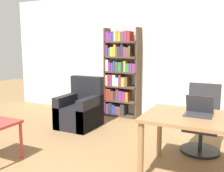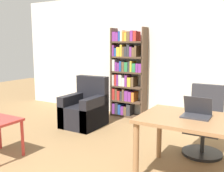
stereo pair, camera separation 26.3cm
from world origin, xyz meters
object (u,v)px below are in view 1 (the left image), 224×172
(desk, at_px, (204,126))
(laptop, at_px, (199,111))
(bookshelf, at_px, (120,74))
(office_chair, at_px, (202,123))
(armchair, at_px, (80,111))

(desk, xyz_separation_m, laptop, (-0.08, 0.06, 0.15))
(bookshelf, bearing_deg, office_chair, -32.62)
(laptop, distance_m, bookshelf, 2.83)
(office_chair, relative_size, armchair, 1.05)
(laptop, xyz_separation_m, office_chair, (-0.05, 0.80, -0.38))
(laptop, distance_m, armchair, 2.60)
(laptop, height_order, office_chair, office_chair)
(desk, relative_size, office_chair, 1.39)
(desk, relative_size, laptop, 4.37)
(office_chair, height_order, armchair, office_chair)
(laptop, relative_size, bookshelf, 0.17)
(desk, bearing_deg, office_chair, 98.51)
(desk, distance_m, office_chair, 0.91)
(office_chair, xyz_separation_m, armchair, (-2.30, 0.18, -0.12))
(laptop, bearing_deg, armchair, 157.24)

